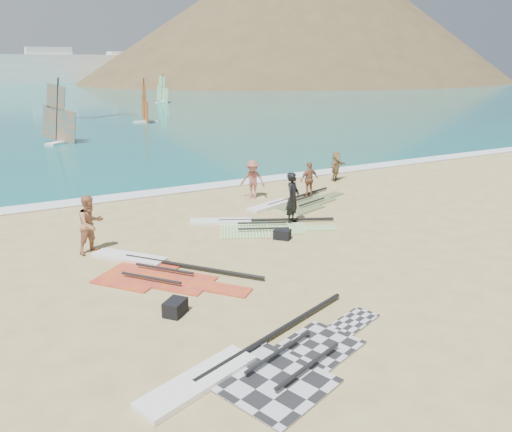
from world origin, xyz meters
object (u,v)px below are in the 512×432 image
beachgoer_back (309,179)px  beachgoer_mid (253,179)px  rig_grey (260,364)px  gear_bag_near (175,307)px  rig_red (152,269)px  rig_orange (293,203)px  beachgoer_right (336,166)px  beachgoer_left (91,224)px  gear_bag_far (282,234)px  person_wetsuit (293,198)px  rig_green (250,225)px

beachgoer_back → beachgoer_mid: bearing=-24.8°
rig_grey → gear_bag_near: size_ratio=10.70×
rig_red → gear_bag_near: bearing=-46.2°
rig_grey → rig_orange: rig_grey is taller
rig_orange → beachgoer_mid: beachgoer_mid is taller
rig_orange → beachgoer_right: beachgoer_right is taller
gear_bag_near → beachgoer_left: (-0.94, 5.28, 0.77)m
gear_bag_far → beachgoer_back: 6.03m
rig_grey → rig_orange: size_ratio=1.17×
rig_red → beachgoer_left: (-1.24, 2.38, 0.90)m
rig_red → rig_orange: bearing=78.5°
beachgoer_mid → beachgoer_right: size_ratio=1.15×
rig_orange → person_wetsuit: size_ratio=2.69×
person_wetsuit → gear_bag_far: bearing=-168.3°
rig_green → beachgoer_left: beachgoer_left is taller
rig_green → rig_orange: rig_green is taller
gear_bag_far → beachgoer_left: bearing=163.2°
beachgoer_back → gear_bag_far: bearing=44.3°
gear_bag_near → person_wetsuit: (6.40, 4.82, 0.80)m
beachgoer_back → rig_red: bearing=26.2°
rig_red → beachgoer_right: beachgoer_right is taller
person_wetsuit → beachgoer_left: 7.36m
rig_orange → beachgoer_back: beachgoer_back is taller
gear_bag_far → beachgoer_right: bearing=42.1°
rig_orange → gear_bag_far: size_ratio=9.42×
rig_grey → rig_red: size_ratio=1.18×
rig_orange → rig_red: size_ratio=1.01×
rig_grey → beachgoer_left: 8.42m
beachgoer_back → beachgoer_right: 3.65m
beachgoer_mid → beachgoer_right: bearing=55.0°
rig_grey → rig_green: rig_grey is taller
gear_bag_near → rig_grey: bearing=-75.0°
gear_bag_far → beachgoer_left: (-6.07, 1.84, 0.78)m
rig_green → beachgoer_right: (7.46, 4.65, 0.71)m
beachgoer_right → person_wetsuit: bearing=-165.2°
gear_bag_far → rig_green: bearing=101.2°
person_wetsuit → beachgoer_mid: person_wetsuit is taller
gear_bag_near → rig_green: bearing=47.5°
rig_orange → rig_red: bearing=-169.8°
rig_green → gear_bag_near: (-4.78, -5.21, 0.14)m
beachgoer_left → gear_bag_near: bearing=-106.8°
beachgoer_right → rig_orange: bearing=-173.5°
person_wetsuit → rig_green: bearing=130.9°
rig_grey → gear_bag_near: 3.02m
person_wetsuit → beachgoer_mid: size_ratio=1.13×
rig_green → person_wetsuit: 1.92m
gear_bag_far → person_wetsuit: bearing=47.2°
rig_red → person_wetsuit: person_wetsuit is taller
person_wetsuit → gear_bag_near: bearing=-178.5°
person_wetsuit → beachgoer_back: size_ratio=1.23×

